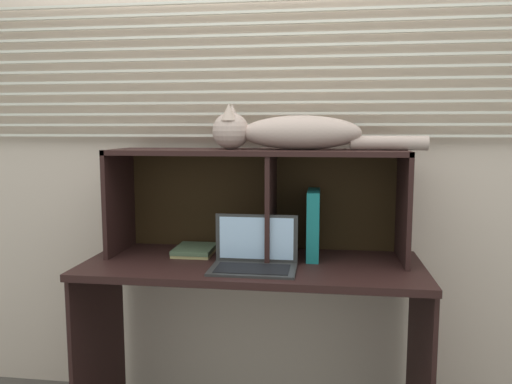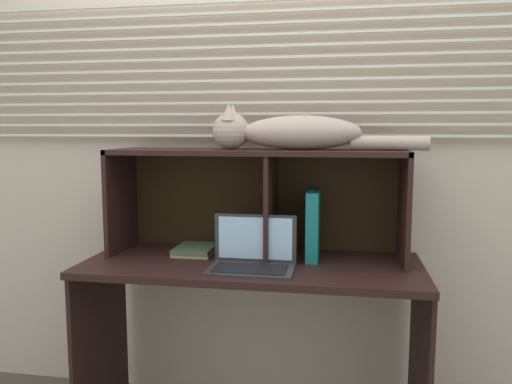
% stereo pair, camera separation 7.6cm
% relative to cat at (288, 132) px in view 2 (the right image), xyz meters
% --- Properties ---
extents(back_panel_with_blinds, '(4.40, 0.08, 2.50)m').
position_rel_cat_xyz_m(back_panel_with_blinds, '(-0.14, 0.22, -0.07)').
color(back_panel_with_blinds, beige).
rests_on(back_panel_with_blinds, ground).
extents(desk, '(1.43, 0.58, 0.78)m').
position_rel_cat_xyz_m(desk, '(-0.14, -0.11, -0.70)').
color(desk, black).
rests_on(desk, ground).
extents(hutch_shelf_unit, '(1.29, 0.34, 0.47)m').
position_rel_cat_xyz_m(hutch_shelf_unit, '(-0.13, 0.03, -0.22)').
color(hutch_shelf_unit, black).
rests_on(hutch_shelf_unit, desk).
extents(cat, '(0.92, 0.17, 0.20)m').
position_rel_cat_xyz_m(cat, '(0.00, 0.00, 0.00)').
color(cat, '#BDA398').
rests_on(cat, hutch_shelf_unit).
extents(laptop, '(0.34, 0.22, 0.21)m').
position_rel_cat_xyz_m(laptop, '(-0.12, -0.21, -0.50)').
color(laptop, '#2D2D2D').
rests_on(laptop, desk).
extents(binder_upright, '(0.05, 0.22, 0.30)m').
position_rel_cat_xyz_m(binder_upright, '(0.11, -0.00, -0.40)').
color(binder_upright, '#167172').
rests_on(binder_upright, desk).
extents(book_stack, '(0.17, 0.21, 0.03)m').
position_rel_cat_xyz_m(book_stack, '(-0.42, -0.00, -0.53)').
color(book_stack, tan).
rests_on(book_stack, desk).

